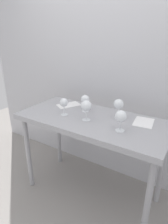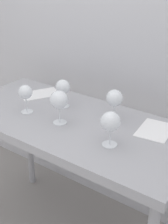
{
  "view_description": "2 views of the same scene",
  "coord_description": "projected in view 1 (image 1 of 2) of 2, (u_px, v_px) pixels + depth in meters",
  "views": [
    {
      "loc": [
        0.81,
        -1.44,
        1.63
      ],
      "look_at": [
        -0.08,
        -0.02,
        0.95
      ],
      "focal_mm": 31.02,
      "sensor_mm": 36.0,
      "label": 1
    },
    {
      "loc": [
        0.98,
        -1.23,
        1.71
      ],
      "look_at": [
        0.08,
        0.02,
        0.96
      ],
      "focal_mm": 50.57,
      "sensor_mm": 36.0,
      "label": 2
    }
  ],
  "objects": [
    {
      "name": "ground_plane",
      "position": [
        91.0,
        192.0,
        2.14
      ],
      "size": [
        6.0,
        6.0,
        0.0
      ],
      "primitive_type": "plane",
      "color": "gray"
    },
    {
      "name": "back_wall",
      "position": [
        116.0,
        67.0,
        2.04
      ],
      "size": [
        3.8,
        0.04,
        2.6
      ],
      "primitive_type": "cube",
      "color": "silver",
      "rests_on": "ground_plane"
    },
    {
      "name": "steel_counter",
      "position": [
        92.0,
        128.0,
        1.84
      ],
      "size": [
        1.4,
        0.65,
        0.9
      ],
      "color": "#A1A1A6",
      "rests_on": "ground_plane"
    },
    {
      "name": "wine_glass_near_right",
      "position": [
        121.0,
        117.0,
        1.52
      ],
      "size": [
        0.1,
        0.1,
        0.18
      ],
      "color": "white",
      "rests_on": "steel_counter"
    },
    {
      "name": "wine_glass_far_right",
      "position": [
        119.0,
        105.0,
        1.75
      ],
      "size": [
        0.09,
        0.09,
        0.18
      ],
      "color": "white",
      "rests_on": "steel_counter"
    },
    {
      "name": "wine_glass_near_left",
      "position": [
        64.0,
        103.0,
        1.82
      ],
      "size": [
        0.08,
        0.08,
        0.17
      ],
      "color": "white",
      "rests_on": "steel_counter"
    },
    {
      "name": "wine_glass_near_center",
      "position": [
        86.0,
        106.0,
        1.7
      ],
      "size": [
        0.1,
        0.1,
        0.19
      ],
      "color": "white",
      "rests_on": "steel_counter"
    },
    {
      "name": "wine_glass_far_left",
      "position": [
        85.0,
        100.0,
        1.91
      ],
      "size": [
        0.09,
        0.09,
        0.17
      ],
      "color": "white",
      "rests_on": "steel_counter"
    },
    {
      "name": "tasting_sheet_upper",
      "position": [
        69.0,
        105.0,
        2.12
      ],
      "size": [
        0.25,
        0.29,
        0.0
      ],
      "primitive_type": "cube",
      "rotation": [
        0.0,
        0.0,
        -0.51
      ],
      "color": "white",
      "rests_on": "steel_counter"
    },
    {
      "name": "tasting_sheet_lower",
      "position": [
        144.0,
        122.0,
        1.71
      ],
      "size": [
        0.19,
        0.24,
        0.0
      ],
      "primitive_type": "cube",
      "rotation": [
        0.0,
        0.0,
        0.12
      ],
      "color": "white",
      "rests_on": "steel_counter"
    }
  ]
}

